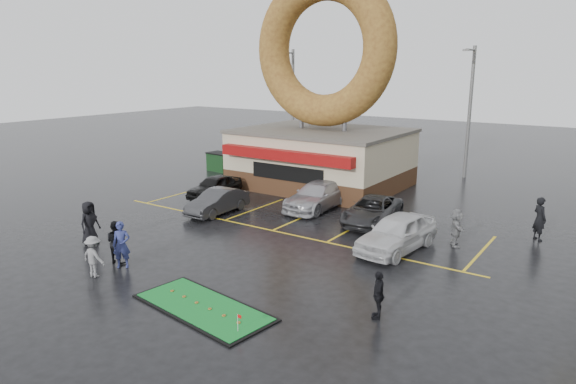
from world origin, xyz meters
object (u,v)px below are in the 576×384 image
Objects in this scene: car_silver at (317,196)px; dumpster at (220,162)px; car_dgrey at (217,202)px; car_black at (215,186)px; car_grey at (372,210)px; person_blue at (122,245)px; streetlight_mid at (469,109)px; putting_green at (203,307)px; donut_shop at (322,117)px; car_white at (397,233)px; person_cameraman at (378,295)px; streetlight_left at (292,102)px.

car_silver is 12.55m from dumpster.
car_black is at bearing 133.76° from car_dgrey.
car_dgrey is at bearing -43.91° from dumpster.
car_silver is 1.07× the size of car_grey.
car_silver is 2.70× the size of person_blue.
car_dgrey is 0.78× the size of car_silver.
streetlight_mid is 1.74× the size of putting_green.
donut_shop is 7.50× the size of dumpster.
donut_shop is at bearing 142.40° from car_white.
putting_green is (-4.91, -2.62, -0.73)m from person_cameraman.
streetlight_mid is 1.94× the size of car_grey.
streetlight_left is 22.75m from car_white.
streetlight_left and streetlight_mid have the same top height.
streetlight_left reaches higher than car_black.
donut_shop is 16.98m from person_blue.
person_blue is at bearing -54.48° from dumpster.
streetlight_left reaches higher than person_blue.
dumpster is (-15.18, 5.70, 0.01)m from car_grey.
person_blue is 1.20× the size of person_cameraman.
streetlight_left reaches higher than car_grey.
person_blue is at bearing -128.91° from car_white.
donut_shop reaches higher than person_blue.
person_blue reaches higher than car_black.
dumpster is at bearing 81.22° from person_blue.
person_cameraman is (17.87, -21.72, -4.01)m from streetlight_left.
car_grey is at bearing 21.37° from car_dgrey.
person_cameraman is 24.61m from dumpster.
streetlight_mid is at bearing 71.15° from car_silver.
donut_shop reaches higher than streetlight_mid.
car_white is at bearing -44.42° from donut_shop.
car_grey is at bearing -15.54° from dumpster.
person_cameraman is (12.03, -5.97, 0.13)m from car_dgrey.
car_black is at bearing -75.86° from streetlight_left.
car_dgrey is 11.66m from dumpster.
car_silver reaches higher than putting_green.
car_white is 2.98× the size of person_cameraman.
person_cameraman is at bearing -28.96° from person_blue.
putting_green is at bearing -99.21° from car_grey.
car_white is at bearing -44.58° from streetlight_left.
person_blue is (7.93, -23.53, -3.86)m from streetlight_left.
streetlight_left is 1.94× the size of car_grey.
streetlight_mid is 2.31× the size of car_dgrey.
person_blue is at bearing 170.78° from putting_green.
car_white is at bearing -31.83° from car_silver.
car_black reaches higher than dumpster.
donut_shop is 9.87m from streetlight_left.
streetlight_mid is 19.09m from car_dgrey.
car_black is at bearing 175.94° from car_grey.
person_blue is 0.36× the size of putting_green.
car_silver is at bearing -61.39° from donut_shop.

